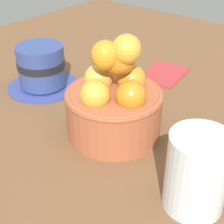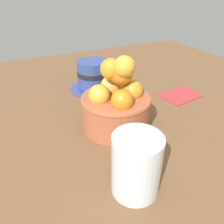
# 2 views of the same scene
# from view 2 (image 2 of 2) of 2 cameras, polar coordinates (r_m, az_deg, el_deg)

# --- Properties ---
(ground_plane) EXTENTS (1.23, 1.16, 0.03)m
(ground_plane) POSITION_cam_2_polar(r_m,az_deg,el_deg) (0.49, 0.95, -5.07)
(ground_plane) COLOR brown
(terracotta_bowl) EXTENTS (0.14, 0.14, 0.16)m
(terracotta_bowl) POSITION_cam_2_polar(r_m,az_deg,el_deg) (0.45, 1.12, 2.13)
(terracotta_bowl) COLOR #AD5938
(terracotta_bowl) RESTS_ON ground_plane
(coffee_cup) EXTENTS (0.13, 0.13, 0.08)m
(coffee_cup) POSITION_cam_2_polar(r_m,az_deg,el_deg) (0.63, -4.88, 9.23)
(coffee_cup) COLOR #394792
(coffee_cup) RESTS_ON ground_plane
(water_glass) EXTENTS (0.07, 0.07, 0.09)m
(water_glass) POSITION_cam_2_polar(r_m,az_deg,el_deg) (0.32, 6.22, -13.36)
(water_glass) COLOR silver
(water_glass) RESTS_ON ground_plane
(folded_napkin) EXTENTS (0.11, 0.09, 0.01)m
(folded_napkin) POSITION_cam_2_polar(r_m,az_deg,el_deg) (0.63, 17.13, 4.24)
(folded_napkin) COLOR #B23338
(folded_napkin) RESTS_ON ground_plane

